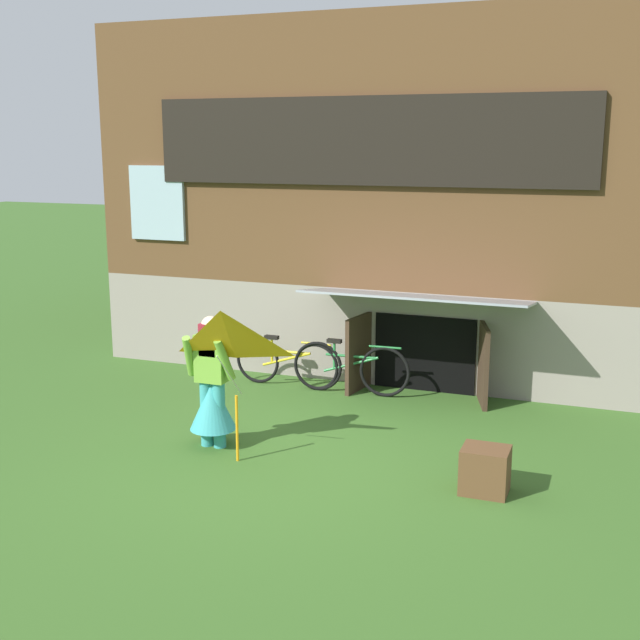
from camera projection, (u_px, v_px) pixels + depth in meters
name	position (u px, v px, depth m)	size (l,w,h in m)	color
ground_plane	(277.00, 458.00, 8.91)	(60.00, 60.00, 0.00)	#386023
log_house	(414.00, 193.00, 13.64)	(8.34, 6.68, 5.06)	gray
person	(212.00, 393.00, 9.12)	(0.60, 0.52, 1.50)	teal
kite	(221.00, 352.00, 8.36)	(1.03, 0.96, 1.61)	orange
bicycle_green	(351.00, 368.00, 11.10)	(1.64, 0.12, 0.75)	black
bicycle_yellow	(286.00, 362.00, 11.44)	(1.56, 0.09, 0.71)	black
wooden_crate	(485.00, 470.00, 7.99)	(0.46, 0.39, 0.46)	brown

